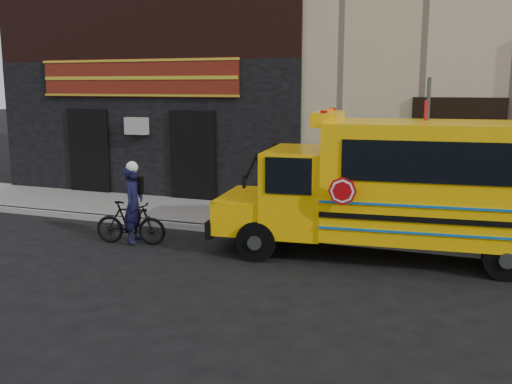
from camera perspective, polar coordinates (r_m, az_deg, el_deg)
The scene contains 8 objects.
ground at distance 10.88m, azimuth -3.66°, elevation -7.83°, with size 120.00×120.00×0.00m, color black.
curb at distance 13.17m, azimuth 0.93°, elevation -4.17°, with size 40.00×0.20×0.15m, color #9B9B95.
sidewalk at distance 14.56m, azimuth 2.89°, elevation -2.75°, with size 40.00×3.00×0.15m, color gray.
building at distance 20.50m, azimuth 8.54°, elevation 18.05°, with size 20.00×10.70×12.00m.
school_bus at distance 11.69m, azimuth 14.80°, elevation 0.77°, with size 7.08×2.85×2.92m.
sign_pole at distance 12.25m, azimuth 16.55°, elevation 3.28°, with size 0.10×0.31×3.60m.
bicycle at distance 12.78m, azimuth -12.44°, elevation -3.03°, with size 0.45×1.59×0.96m, color black.
cyclist at distance 12.72m, azimuth -12.14°, elevation -1.43°, with size 0.61×0.40×1.67m, color black.
Camera 1 is at (4.21, -9.42, 3.44)m, focal length 40.00 mm.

